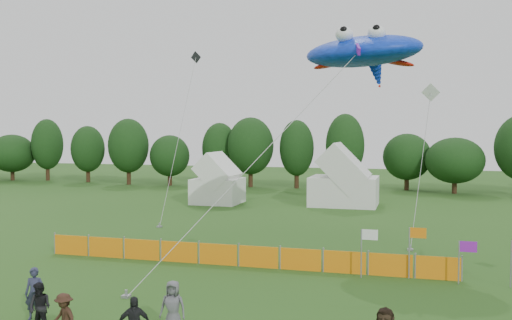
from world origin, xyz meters
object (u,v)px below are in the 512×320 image
(spectator_c, at_px, (64,318))
(spectator_e, at_px, (173,308))
(tent_left, at_px, (218,183))
(spectator_b, at_px, (40,308))
(spectator_a, at_px, (35,294))
(tent_right, at_px, (344,182))
(stingray_kite, at_px, (364,53))
(barrier_fence, at_px, (238,256))

(spectator_c, height_order, spectator_e, spectator_e)
(tent_left, xyz_separation_m, spectator_b, (5.30, -31.69, -1.02))
(tent_left, bearing_deg, spectator_b, -80.50)
(tent_left, height_order, spectator_b, tent_left)
(spectator_a, bearing_deg, spectator_c, -52.43)
(spectator_a, xyz_separation_m, spectator_e, (5.08, -0.04, -0.03))
(tent_right, xyz_separation_m, spectator_c, (-4.24, -33.80, -1.27))
(tent_right, distance_m, stingray_kite, 19.12)
(tent_right, bearing_deg, stingray_kite, -79.63)
(spectator_e, height_order, stingray_kite, stingray_kite)
(tent_right, distance_m, barrier_fence, 23.27)
(tent_left, distance_m, barrier_fence, 23.35)
(spectator_e, relative_size, stingray_kite, 0.08)
(tent_left, xyz_separation_m, spectator_e, (9.46, -30.76, -0.95))
(spectator_e, distance_m, stingray_kite, 18.78)
(barrier_fence, distance_m, spectator_a, 10.08)
(spectator_b, xyz_separation_m, spectator_e, (4.16, 0.93, 0.07))
(spectator_a, relative_size, spectator_e, 1.04)
(spectator_b, distance_m, stingray_kite, 20.93)
(tent_right, xyz_separation_m, barrier_fence, (-2.14, -23.12, -1.53))
(barrier_fence, bearing_deg, tent_right, 84.70)
(spectator_c, bearing_deg, barrier_fence, 102.57)
(tent_left, relative_size, stingray_kite, 0.20)
(spectator_b, bearing_deg, spectator_a, 136.14)
(spectator_c, distance_m, stingray_kite, 20.94)
(spectator_b, bearing_deg, tent_left, 102.02)
(tent_right, relative_size, barrier_fence, 0.29)
(barrier_fence, xyz_separation_m, spectator_c, (-2.09, -10.69, 0.26))
(tent_left, relative_size, spectator_e, 2.37)
(tent_left, relative_size, tent_right, 0.71)
(spectator_a, distance_m, spectator_b, 1.35)
(tent_left, height_order, spectator_a, tent_left)
(stingray_kite, bearing_deg, tent_left, 132.24)
(spectator_c, xyz_separation_m, stingray_kite, (7.31, 16.98, 9.83))
(tent_right, xyz_separation_m, stingray_kite, (3.08, -16.82, 8.56))
(tent_left, distance_m, spectator_a, 31.04)
(spectator_a, xyz_separation_m, spectator_c, (2.23, -1.59, -0.13))
(tent_left, xyz_separation_m, stingray_kite, (13.92, -15.33, 8.79))
(tent_left, bearing_deg, stingray_kite, -47.76)
(tent_left, xyz_separation_m, spectator_c, (6.61, -32.31, -1.04))
(barrier_fence, distance_m, spectator_e, 9.17)
(tent_right, height_order, stingray_kite, stingray_kite)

